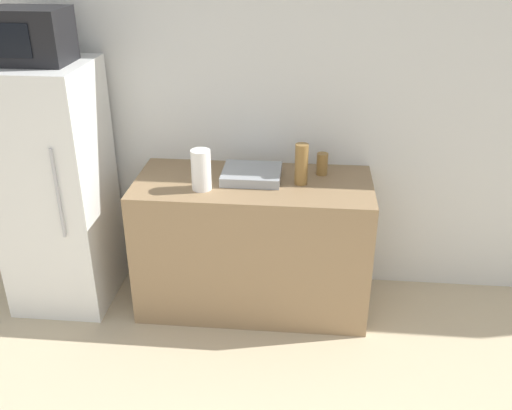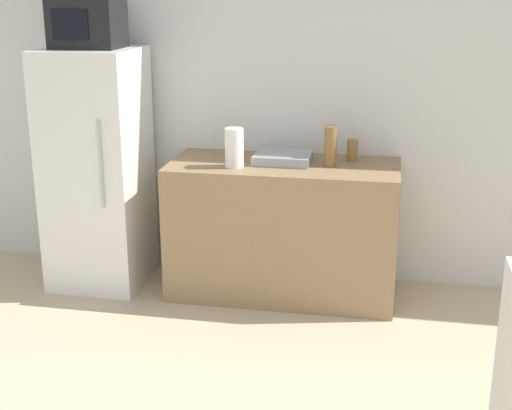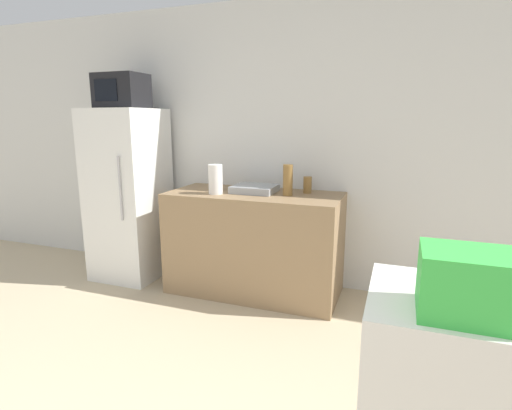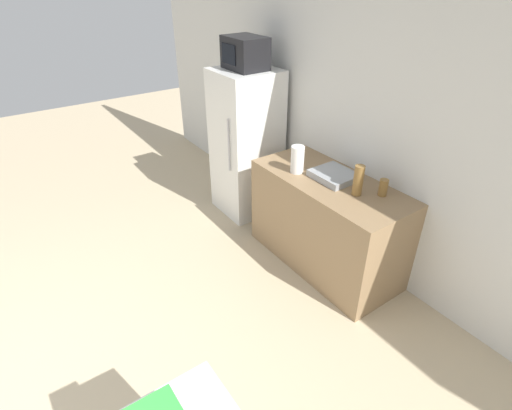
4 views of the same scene
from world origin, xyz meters
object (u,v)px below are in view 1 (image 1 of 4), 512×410
(bottle_short, at_px, (322,164))
(microwave, at_px, (30,36))
(paper_towel_roll, at_px, (201,170))
(bottle_tall, at_px, (301,164))
(refrigerator, at_px, (56,189))

(bottle_short, bearing_deg, microwave, -173.33)
(bottle_short, bearing_deg, paper_towel_roll, -157.59)
(paper_towel_roll, bearing_deg, bottle_short, 22.41)
(paper_towel_roll, bearing_deg, microwave, 174.13)
(microwave, distance_m, bottle_tall, 1.78)
(microwave, height_order, bottle_tall, microwave)
(bottle_tall, bearing_deg, paper_towel_roll, -166.99)
(bottle_short, distance_m, paper_towel_roll, 0.81)
(bottle_tall, relative_size, paper_towel_roll, 1.03)
(bottle_short, xyz_separation_m, paper_towel_roll, (-0.74, -0.31, 0.06))
(microwave, bearing_deg, bottle_short, 6.67)
(refrigerator, bearing_deg, microwave, -108.64)
(refrigerator, relative_size, paper_towel_roll, 6.46)
(microwave, distance_m, paper_towel_roll, 1.26)
(microwave, bearing_deg, refrigerator, 71.36)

